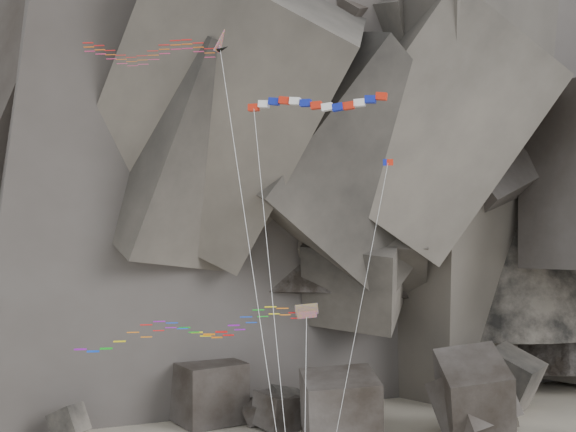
{
  "coord_description": "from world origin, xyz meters",
  "views": [
    {
      "loc": [
        -5.1,
        -41.98,
        20.15
      ],
      "look_at": [
        -2.79,
        6.0,
        21.55
      ],
      "focal_mm": 45.0,
      "sensor_mm": 36.0,
      "label": 1
    }
  ],
  "objects_px": {
    "delta_kite": "(144,51)",
    "pennant_kite": "(373,240)",
    "parafoil_kite": "(187,328)",
    "banner_kite": "(316,106)"
  },
  "relations": [
    {
      "from": "delta_kite",
      "to": "pennant_kite",
      "type": "relative_size",
      "value": 1.37
    },
    {
      "from": "delta_kite",
      "to": "parafoil_kite",
      "type": "relative_size",
      "value": 2.15
    },
    {
      "from": "parafoil_kite",
      "to": "pennant_kite",
      "type": "bearing_deg",
      "value": 0.81
    },
    {
      "from": "banner_kite",
      "to": "pennant_kite",
      "type": "height_order",
      "value": "banner_kite"
    },
    {
      "from": "banner_kite",
      "to": "pennant_kite",
      "type": "bearing_deg",
      "value": -29.96
    },
    {
      "from": "delta_kite",
      "to": "banner_kite",
      "type": "distance_m",
      "value": 11.57
    },
    {
      "from": "parafoil_kite",
      "to": "pennant_kite",
      "type": "height_order",
      "value": "pennant_kite"
    },
    {
      "from": "delta_kite",
      "to": "pennant_kite",
      "type": "height_order",
      "value": "delta_kite"
    },
    {
      "from": "banner_kite",
      "to": "delta_kite",
      "type": "bearing_deg",
      "value": -165.42
    },
    {
      "from": "banner_kite",
      "to": "parafoil_kite",
      "type": "bearing_deg",
      "value": -144.72
    }
  ]
}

